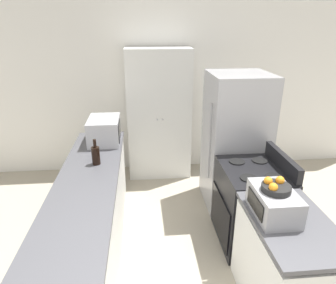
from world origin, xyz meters
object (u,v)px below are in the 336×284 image
object	(u,v)px
pantry_cabinet	(159,115)
stove	(250,205)
wine_bottle	(96,155)
toaster_oven	(274,203)
fruit_bowl	(275,187)
microwave	(104,130)
refrigerator	(235,141)

from	to	relation	value
pantry_cabinet	stove	size ratio (longest dim) A/B	1.89
pantry_cabinet	wine_bottle	world-z (taller)	pantry_cabinet
toaster_oven	pantry_cabinet	bearing A→B (deg)	106.45
stove	fruit_bowl	bearing A→B (deg)	-101.08
stove	wine_bottle	bearing A→B (deg)	170.26
microwave	wine_bottle	xyz separation A→B (m)	(-0.03, -0.65, -0.05)
refrigerator	stove	bearing A→B (deg)	-92.90
refrigerator	wine_bottle	xyz separation A→B (m)	(-1.69, -0.53, 0.12)
toaster_oven	fruit_bowl	world-z (taller)	fruit_bowl
pantry_cabinet	toaster_oven	xyz separation A→B (m)	(0.74, -2.49, 0.01)
microwave	toaster_oven	bearing A→B (deg)	-49.23
refrigerator	microwave	bearing A→B (deg)	175.78
refrigerator	fruit_bowl	size ratio (longest dim) A/B	7.82
stove	toaster_oven	size ratio (longest dim) A/B	2.34
refrigerator	toaster_oven	distance (m)	1.60
microwave	wine_bottle	world-z (taller)	microwave
stove	microwave	size ratio (longest dim) A/B	1.97
pantry_cabinet	stove	world-z (taller)	pantry_cabinet
refrigerator	fruit_bowl	world-z (taller)	refrigerator
toaster_oven	fruit_bowl	bearing A→B (deg)	-174.33
microwave	refrigerator	bearing A→B (deg)	-4.22
toaster_oven	fruit_bowl	xyz separation A→B (m)	(-0.01, -0.00, 0.14)
pantry_cabinet	refrigerator	distance (m)	1.30
stove	fruit_bowl	distance (m)	1.05
pantry_cabinet	fruit_bowl	size ratio (longest dim) A/B	8.83
pantry_cabinet	fruit_bowl	distance (m)	2.60
microwave	wine_bottle	size ratio (longest dim) A/B	1.87
stove	refrigerator	xyz separation A→B (m)	(0.04, 0.81, 0.42)
pantry_cabinet	stove	xyz separation A→B (m)	(0.88, -1.72, -0.53)
refrigerator	wine_bottle	world-z (taller)	refrigerator
wine_bottle	microwave	bearing A→B (deg)	87.52
refrigerator	toaster_oven	xyz separation A→B (m)	(-0.19, -1.58, 0.12)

